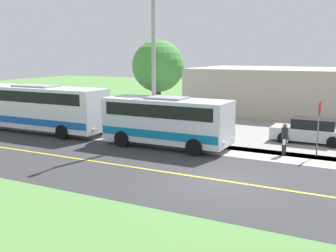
% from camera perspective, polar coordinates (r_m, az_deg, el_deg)
% --- Properties ---
extents(ground_plane, '(120.00, 120.00, 0.00)m').
position_cam_1_polar(ground_plane, '(17.37, 7.05, -7.51)').
color(ground_plane, '#548442').
extents(road_surface, '(8.00, 100.00, 0.01)m').
position_cam_1_polar(road_surface, '(17.36, 7.05, -7.50)').
color(road_surface, '#333335').
rests_on(road_surface, ground).
extents(sidewalk, '(2.40, 100.00, 0.01)m').
position_cam_1_polar(sidewalk, '(22.14, 11.82, -3.77)').
color(sidewalk, '#B2ADA3').
rests_on(sidewalk, ground).
extents(parking_lot_surface, '(14.00, 36.00, 0.01)m').
position_cam_1_polar(parking_lot_surface, '(28.55, 21.63, -1.15)').
color(parking_lot_surface, gray).
rests_on(parking_lot_surface, ground).
extents(road_centre_line, '(0.16, 100.00, 0.00)m').
position_cam_1_polar(road_centre_line, '(17.36, 7.05, -7.48)').
color(road_centre_line, gold).
rests_on(road_centre_line, ground).
extents(shuttle_bus_front, '(2.69, 7.34, 2.84)m').
position_cam_1_polar(shuttle_bus_front, '(22.96, -0.17, 0.93)').
color(shuttle_bus_front, silver).
rests_on(shuttle_bus_front, ground).
extents(transit_bus_rear, '(2.62, 10.51, 3.14)m').
position_cam_1_polar(transit_bus_rear, '(28.81, -17.85, 2.65)').
color(transit_bus_rear, white).
rests_on(transit_bus_rear, ground).
extents(pedestrian_with_bags, '(0.72, 0.34, 1.67)m').
position_cam_1_polar(pedestrian_with_bags, '(22.04, 15.95, -1.64)').
color(pedestrian_with_bags, '#262628').
rests_on(pedestrian_with_bags, ground).
extents(stop_sign, '(0.76, 0.07, 2.88)m').
position_cam_1_polar(stop_sign, '(22.04, 20.32, 0.95)').
color(stop_sign, slate).
rests_on(stop_sign, ground).
extents(street_light_pole, '(1.97, 0.24, 8.53)m').
position_cam_1_polar(street_light_pole, '(23.52, -2.16, 8.77)').
color(street_light_pole, '#9E9EA3').
rests_on(street_light_pole, ground).
extents(parked_car_near, '(2.04, 4.41, 1.45)m').
position_cam_1_polar(parked_car_near, '(25.60, 19.32, -0.68)').
color(parked_car_near, silver).
rests_on(parked_car_near, ground).
extents(tree_curbside, '(3.30, 3.30, 6.09)m').
position_cam_1_polar(tree_curbside, '(26.23, -1.40, 8.31)').
color(tree_curbside, '#4C3826').
rests_on(tree_curbside, ground).
extents(commercial_building, '(10.00, 22.70, 3.92)m').
position_cam_1_polar(commercial_building, '(37.28, 21.46, 4.40)').
color(commercial_building, '#B7A893').
rests_on(commercial_building, ground).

